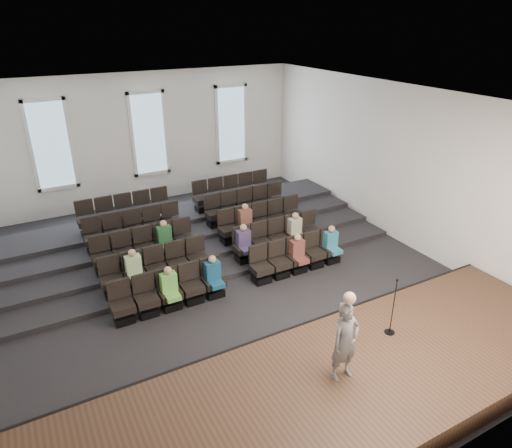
{
  "coord_description": "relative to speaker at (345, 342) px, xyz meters",
  "views": [
    {
      "loc": [
        -4.68,
        -10.2,
        6.85
      ],
      "look_at": [
        1.15,
        0.5,
        1.25
      ],
      "focal_mm": 32.0,
      "sensor_mm": 36.0,
      "label": 1
    }
  ],
  "objects": [
    {
      "name": "stage_lip",
      "position": [
        -0.02,
        1.71,
        -1.07
      ],
      "size": [
        11.8,
        0.06,
        0.52
      ],
      "primitive_type": "cube",
      "color": "black",
      "rests_on": "ground"
    },
    {
      "name": "wall_right",
      "position": [
        6.0,
        5.04,
        1.18
      ],
      "size": [
        0.04,
        14.0,
        5.0
      ],
      "primitive_type": "cube",
      "color": "white",
      "rests_on": "ground"
    },
    {
      "name": "seating_rows",
      "position": [
        -0.02,
        6.58,
        -0.64
      ],
      "size": [
        6.8,
        4.7,
        1.67
      ],
      "color": "black",
      "rests_on": "ground"
    },
    {
      "name": "audience",
      "position": [
        0.32,
        5.26,
        -0.52
      ],
      "size": [
        6.05,
        2.64,
        1.1
      ],
      "color": "#6FC54E",
      "rests_on": "seating_rows"
    },
    {
      "name": "ground",
      "position": [
        -0.02,
        5.04,
        -1.32
      ],
      "size": [
        14.0,
        14.0,
        0.0
      ],
      "primitive_type": "plane",
      "color": "black",
      "rests_on": "ground"
    },
    {
      "name": "stage",
      "position": [
        -0.02,
        -0.06,
        -1.07
      ],
      "size": [
        11.8,
        3.6,
        0.5
      ],
      "primitive_type": "cube",
      "color": "#492B1F",
      "rests_on": "ground"
    },
    {
      "name": "windows",
      "position": [
        -0.02,
        11.99,
        1.38
      ],
      "size": [
        8.44,
        0.1,
        3.24
      ],
      "color": "white",
      "rests_on": "wall_back"
    },
    {
      "name": "wall_back",
      "position": [
        -0.02,
        12.06,
        1.18
      ],
      "size": [
        12.0,
        0.04,
        5.0
      ],
      "primitive_type": "cube",
      "color": "white",
      "rests_on": "ground"
    },
    {
      "name": "ceiling",
      "position": [
        -0.02,
        5.04,
        3.69
      ],
      "size": [
        12.0,
        14.0,
        0.02
      ],
      "primitive_type": "cube",
      "color": "white",
      "rests_on": "ground"
    },
    {
      "name": "speaker",
      "position": [
        0.0,
        0.0,
        0.0
      ],
      "size": [
        0.61,
        0.41,
        1.64
      ],
      "primitive_type": "imported",
      "rotation": [
        0.0,
        0.0,
        0.03
      ],
      "color": "#625F5D",
      "rests_on": "stage"
    },
    {
      "name": "mic_stand",
      "position": [
        1.75,
        0.54,
        -0.41
      ],
      "size": [
        0.23,
        0.23,
        1.37
      ],
      "color": "black",
      "rests_on": "stage"
    },
    {
      "name": "risers",
      "position": [
        -0.02,
        8.21,
        -1.12
      ],
      "size": [
        11.8,
        4.8,
        0.6
      ],
      "color": "black",
      "rests_on": "ground"
    },
    {
      "name": "wall_front",
      "position": [
        -0.02,
        -1.98,
        1.18
      ],
      "size": [
        12.0,
        0.04,
        5.0
      ],
      "primitive_type": "cube",
      "color": "white",
      "rests_on": "ground"
    }
  ]
}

